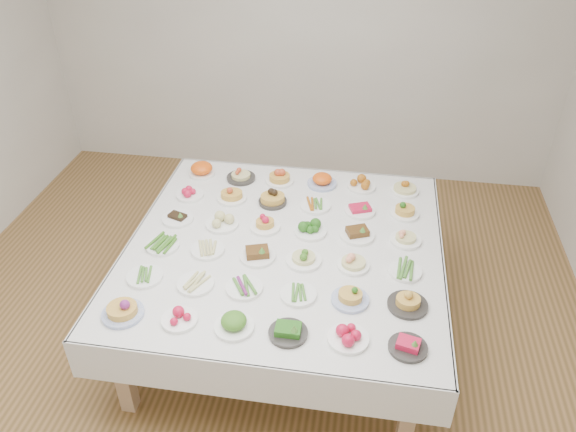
# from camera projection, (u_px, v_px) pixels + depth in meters

# --- Properties ---
(room_envelope) EXTENTS (5.02, 5.02, 2.81)m
(room_envelope) POSITION_uv_depth(u_px,v_px,m) (235.00, 99.00, 3.00)
(room_envelope) COLOR olive
(room_envelope) RESTS_ON ground
(display_table) EXTENTS (2.08, 2.08, 0.75)m
(display_table) POSITION_uv_depth(u_px,v_px,m) (284.00, 253.00, 3.76)
(display_table) COLOR white
(display_table) RESTS_ON ground
(dish_0) EXTENTS (0.24, 0.23, 0.15)m
(dish_0) POSITION_uv_depth(u_px,v_px,m) (121.00, 306.00, 3.14)
(dish_0) COLOR #4C66B2
(dish_0) RESTS_ON display_table
(dish_1) EXTENTS (0.20, 0.20, 0.08)m
(dish_1) POSITION_uv_depth(u_px,v_px,m) (179.00, 317.00, 3.12)
(dish_1) COLOR white
(dish_1) RESTS_ON display_table
(dish_2) EXTENTS (0.22, 0.22, 0.12)m
(dish_2) POSITION_uv_depth(u_px,v_px,m) (234.00, 322.00, 3.07)
(dish_2) COLOR white
(dish_2) RESTS_ON display_table
(dish_3) EXTENTS (0.21, 0.21, 0.10)m
(dish_3) POSITION_uv_depth(u_px,v_px,m) (288.00, 329.00, 3.04)
(dish_3) COLOR #2B2926
(dish_3) RESTS_ON display_table
(dish_4) EXTENTS (0.22, 0.22, 0.10)m
(dish_4) POSITION_uv_depth(u_px,v_px,m) (348.00, 335.00, 3.00)
(dish_4) COLOR white
(dish_4) RESTS_ON display_table
(dish_5) EXTENTS (0.21, 0.21, 0.08)m
(dish_5) POSITION_uv_depth(u_px,v_px,m) (408.00, 345.00, 2.96)
(dish_5) COLOR #2B2926
(dish_5) RESTS_ON display_table
(dish_6) EXTENTS (0.22, 0.22, 0.05)m
(dish_6) POSITION_uv_depth(u_px,v_px,m) (145.00, 276.00, 3.43)
(dish_6) COLOR white
(dish_6) RESTS_ON display_table
(dish_7) EXTENTS (0.23, 0.22, 0.05)m
(dish_7) POSITION_uv_depth(u_px,v_px,m) (195.00, 283.00, 3.38)
(dish_7) COLOR white
(dish_7) RESTS_ON display_table
(dish_8) EXTENTS (0.24, 0.22, 0.06)m
(dish_8) POSITION_uv_depth(u_px,v_px,m) (244.00, 286.00, 3.35)
(dish_8) COLOR white
(dish_8) RESTS_ON display_table
(dish_9) EXTENTS (0.21, 0.21, 0.05)m
(dish_9) POSITION_uv_depth(u_px,v_px,m) (298.00, 294.00, 3.30)
(dish_9) COLOR white
(dish_9) RESTS_ON display_table
(dish_10) EXTENTS (0.22, 0.22, 0.12)m
(dish_10) POSITION_uv_depth(u_px,v_px,m) (350.00, 294.00, 3.25)
(dish_10) COLOR #4C66B2
(dish_10) RESTS_ON display_table
(dish_11) EXTENTS (0.23, 0.23, 0.13)m
(dish_11) POSITION_uv_depth(u_px,v_px,m) (408.00, 299.00, 3.20)
(dish_11) COLOR #2B2926
(dish_11) RESTS_ON display_table
(dish_12) EXTENTS (0.23, 0.21, 0.06)m
(dish_12) POSITION_uv_depth(u_px,v_px,m) (162.00, 244.00, 3.69)
(dish_12) COLOR white
(dish_12) RESTS_ON display_table
(dish_13) EXTENTS (0.21, 0.21, 0.05)m
(dish_13) POSITION_uv_depth(u_px,v_px,m) (208.00, 249.00, 3.65)
(dish_13) COLOR white
(dish_13) RESTS_ON display_table
(dish_14) EXTENTS (0.23, 0.23, 0.10)m
(dish_14) POSITION_uv_depth(u_px,v_px,m) (257.00, 253.00, 3.59)
(dish_14) COLOR white
(dish_14) RESTS_ON display_table
(dish_15) EXTENTS (0.24, 0.24, 0.13)m
(dish_15) POSITION_uv_depth(u_px,v_px,m) (304.00, 254.00, 3.54)
(dish_15) COLOR white
(dish_15) RESTS_ON display_table
(dish_16) EXTENTS (0.20, 0.20, 0.12)m
(dish_16) POSITION_uv_depth(u_px,v_px,m) (354.00, 260.00, 3.50)
(dish_16) COLOR white
(dish_16) RESTS_ON display_table
(dish_17) EXTENTS (0.22, 0.20, 0.05)m
(dish_17) POSITION_uv_depth(u_px,v_px,m) (405.00, 270.00, 3.47)
(dish_17) COLOR white
(dish_17) RESTS_ON display_table
(dish_18) EXTENTS (0.22, 0.22, 0.09)m
(dish_18) POSITION_uv_depth(u_px,v_px,m) (177.00, 216.00, 3.94)
(dish_18) COLOR white
(dish_18) RESTS_ON display_table
(dish_19) EXTENTS (0.23, 0.23, 0.11)m
(dish_19) POSITION_uv_depth(u_px,v_px,m) (222.00, 220.00, 3.87)
(dish_19) COLOR white
(dish_19) RESTS_ON display_table
(dish_20) EXTENTS (0.21, 0.21, 0.11)m
(dish_20) POSITION_uv_depth(u_px,v_px,m) (265.00, 223.00, 3.85)
(dish_20) COLOR white
(dish_20) RESTS_ON display_table
(dish_21) EXTENTS (0.22, 0.22, 0.10)m
(dish_21) POSITION_uv_depth(u_px,v_px,m) (311.00, 228.00, 3.81)
(dish_21) COLOR white
(dish_21) RESTS_ON display_table
(dish_22) EXTENTS (0.23, 0.23, 0.10)m
(dish_22) POSITION_uv_depth(u_px,v_px,m) (357.00, 232.00, 3.77)
(dish_22) COLOR white
(dish_22) RESTS_ON display_table
(dish_23) EXTENTS (0.21, 0.21, 0.10)m
(dish_23) POSITION_uv_depth(u_px,v_px,m) (406.00, 236.00, 3.72)
(dish_23) COLOR white
(dish_23) RESTS_ON display_table
(dish_24) EXTENTS (0.20, 0.20, 0.08)m
(dish_24) POSITION_uv_depth(u_px,v_px,m) (190.00, 193.00, 4.19)
(dish_24) COLOR white
(dish_24) RESTS_ON display_table
(dish_25) EXTENTS (0.21, 0.21, 0.14)m
(dish_25) POSITION_uv_depth(u_px,v_px,m) (231.00, 192.00, 4.14)
(dish_25) COLOR white
(dish_25) RESTS_ON display_table
(dish_26) EXTENTS (0.22, 0.22, 0.13)m
(dish_26) POSITION_uv_depth(u_px,v_px,m) (273.00, 196.00, 4.10)
(dish_26) COLOR #2B2926
(dish_26) RESTS_ON display_table
(dish_27) EXTENTS (0.22, 0.22, 0.05)m
(dish_27) POSITION_uv_depth(u_px,v_px,m) (315.00, 205.00, 4.08)
(dish_27) COLOR white
(dish_27) RESTS_ON display_table
(dish_28) EXTENTS (0.22, 0.22, 0.09)m
(dish_28) POSITION_uv_depth(u_px,v_px,m) (360.00, 208.00, 4.02)
(dish_28) COLOR white
(dish_28) RESTS_ON display_table
(dish_29) EXTENTS (0.20, 0.20, 0.11)m
(dish_29) POSITION_uv_depth(u_px,v_px,m) (405.00, 210.00, 3.98)
(dish_29) COLOR white
(dish_29) RESTS_ON display_table
(dish_30) EXTENTS (0.21, 0.21, 0.12)m
(dish_30) POSITION_uv_depth(u_px,v_px,m) (202.00, 169.00, 4.44)
(dish_30) COLOR white
(dish_30) RESTS_ON display_table
(dish_31) EXTENTS (0.22, 0.22, 0.12)m
(dish_31) POSITION_uv_depth(u_px,v_px,m) (241.00, 174.00, 4.39)
(dish_31) COLOR #2B2926
(dish_31) RESTS_ON display_table
(dish_32) EXTENTS (0.22, 0.22, 0.13)m
(dish_32) POSITION_uv_depth(u_px,v_px,m) (280.00, 176.00, 4.34)
(dish_32) COLOR white
(dish_32) RESTS_ON display_table
(dish_33) EXTENTS (0.22, 0.22, 0.12)m
(dish_33) POSITION_uv_depth(u_px,v_px,m) (322.00, 179.00, 4.31)
(dish_33) COLOR #4C66B2
(dish_33) RESTS_ON display_table
(dish_34) EXTENTS (0.22, 0.22, 0.10)m
(dish_34) POSITION_uv_depth(u_px,v_px,m) (362.00, 183.00, 4.28)
(dish_34) COLOR white
(dish_34) RESTS_ON display_table
(dish_35) EXTENTS (0.21, 0.21, 0.12)m
(dish_35) POSITION_uv_depth(u_px,v_px,m) (405.00, 186.00, 4.23)
(dish_35) COLOR white
(dish_35) RESTS_ON display_table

